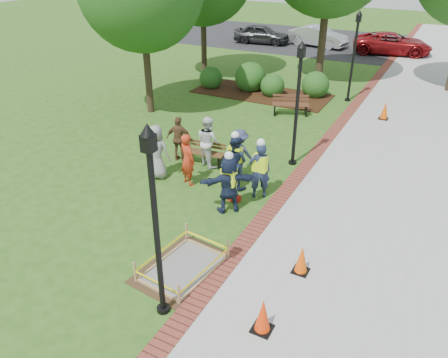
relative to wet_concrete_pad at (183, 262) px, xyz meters
The scene contains 31 objects.
ground 1.91m from the wet_concrete_pad, 118.75° to the left, with size 100.00×100.00×0.00m, color #285116.
sidewalk 12.36m from the wet_concrete_pad, 70.69° to the left, with size 6.00×60.00×0.02m, color #9E9E99.
brick_edging 11.70m from the wet_concrete_pad, 85.90° to the left, with size 0.50×60.00×0.03m, color maroon.
mulch_bed 14.21m from the wet_concrete_pad, 105.98° to the left, with size 7.00×3.00×0.05m, color #381E0F.
parking_lot 28.68m from the wet_concrete_pad, 91.82° to the left, with size 36.00×12.00×0.01m, color black.
wet_concrete_pad is the anchor object (origin of this frame).
bench_near 5.72m from the wet_concrete_pad, 115.03° to the left, with size 1.49×0.65×0.78m.
bench_far 11.49m from the wet_concrete_pad, 97.48° to the left, with size 1.71×1.12×0.88m.
cone_front 2.57m from the wet_concrete_pad, 19.34° to the right, with size 0.41×0.41×0.81m.
cone_back 2.80m from the wet_concrete_pad, 25.81° to the left, with size 0.38×0.38×0.75m.
cone_far 13.01m from the wet_concrete_pad, 79.40° to the left, with size 0.41×0.41×0.81m.
toolbox 3.44m from the wet_concrete_pad, 96.06° to the left, with size 0.39×0.21×0.19m, color #98130B.
lamp_near 2.63m from the wet_concrete_pad, 75.84° to the right, with size 0.28×0.28×4.26m.
lamp_mid 7.04m from the wet_concrete_pad, 87.10° to the left, with size 0.28×0.28×4.26m.
lamp_far 14.84m from the wet_concrete_pad, 88.68° to the left, with size 0.28×0.28×4.26m.
shrub_a 15.05m from the wet_concrete_pad, 116.79° to the left, with size 1.24×1.24×1.24m, color #123F13.
shrub_b 14.78m from the wet_concrete_pad, 108.60° to the left, with size 1.61×1.61×1.61m, color #123F13.
shrub_c 14.02m from the wet_concrete_pad, 103.60° to the left, with size 1.23×1.23×1.23m, color #123F13.
shrub_d 14.60m from the wet_concrete_pad, 95.23° to the left, with size 1.39×1.39×1.39m, color #123F13.
shrub_e 14.96m from the wet_concrete_pad, 107.05° to the left, with size 1.06×1.06×1.06m, color #123F13.
casual_person_a 4.94m from the wet_concrete_pad, 132.48° to the left, with size 0.63×0.46×1.83m.
casual_person_b 4.34m from the wet_concrete_pad, 120.38° to the left, with size 0.65×0.54×1.72m.
casual_person_c 5.69m from the wet_concrete_pad, 113.50° to the left, with size 0.68×0.58×1.80m.
casual_person_d 6.09m from the wet_concrete_pad, 123.58° to the left, with size 0.59×0.44×1.64m.
casual_person_e 5.06m from the wet_concrete_pad, 100.71° to the left, with size 0.56×0.38×1.66m.
hivis_worker_a 2.94m from the wet_concrete_pad, 95.06° to the left, with size 0.66×0.64×1.90m.
hivis_worker_b 4.07m from the wet_concrete_pad, 87.16° to the left, with size 0.68×0.61×1.94m.
hivis_worker_c 4.35m from the wet_concrete_pad, 100.03° to the left, with size 0.61×0.45×1.90m.
parked_car_a 27.24m from the wet_concrete_pad, 109.55° to the left, with size 4.84×2.11×1.58m, color #2A2B2D.
parked_car_b 27.11m from the wet_concrete_pad, 100.48° to the left, with size 4.93×2.14×1.61m, color #AAA9AE.
parked_car_c 26.53m from the wet_concrete_pad, 88.99° to the left, with size 4.92×2.14×1.60m, color maroon.
Camera 1 is at (5.60, -8.47, 6.91)m, focal length 35.00 mm.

